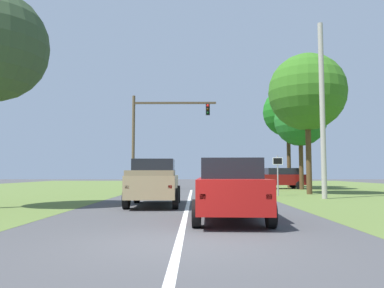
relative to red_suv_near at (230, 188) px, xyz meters
name	(u,v)px	position (x,y,z in m)	size (l,w,h in m)	color
ground_plane	(189,199)	(-1.36, 8.87, -0.96)	(120.00, 120.00, 0.00)	#424244
lane_centre_stripe	(181,232)	(-1.36, -2.13, -0.95)	(0.16, 42.81, 0.01)	white
red_suv_near	(230,188)	(0.00, 0.00, 0.00)	(2.24, 4.47, 1.80)	#9E1411
pickup_truck_lead	(154,182)	(-2.78, 4.91, 0.04)	(2.21, 4.96, 1.96)	tan
traffic_light	(155,128)	(-4.34, 19.22, 4.06)	(6.84, 0.40, 7.68)	brown
keep_moving_sign	(278,170)	(3.98, 11.84, 0.62)	(0.60, 0.09, 2.46)	gray
oak_tree_right	(288,112)	(7.73, 24.22, 6.15)	(4.69, 4.69, 9.49)	#4C351E
crossing_suv_far	(280,178)	(6.39, 21.94, -0.01)	(4.72, 2.19, 1.80)	maroon
utility_pole_right	(322,109)	(5.91, 9.29, 3.89)	(0.28, 0.28, 9.69)	#9E998E
extra_tree_1	(300,120)	(7.83, 20.51, 4.84)	(4.35, 4.35, 8.00)	#4C351E
extra_tree_2	(307,92)	(6.40, 13.61, 5.78)	(5.10, 5.10, 9.31)	#4C351E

